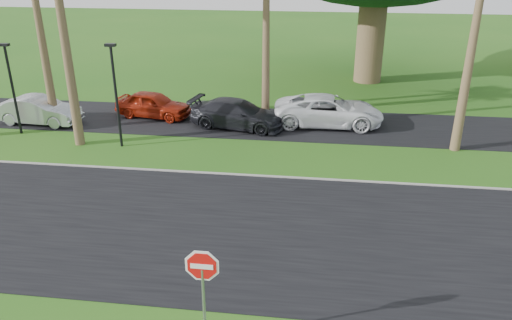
{
  "coord_description": "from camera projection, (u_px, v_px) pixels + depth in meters",
  "views": [
    {
      "loc": [
        2.8,
        -11.72,
        8.45
      ],
      "look_at": [
        0.83,
        3.54,
        1.8
      ],
      "focal_mm": 35.0,
      "sensor_mm": 36.0,
      "label": 1
    }
  ],
  "objects": [
    {
      "name": "road",
      "position": [
        225.0,
        228.0,
        16.17
      ],
      "size": [
        120.0,
        8.0,
        0.02
      ],
      "primitive_type": "cube",
      "color": "black",
      "rests_on": "ground"
    },
    {
      "name": "stop_sign_near",
      "position": [
        203.0,
        278.0,
        10.86
      ],
      "size": [
        1.05,
        0.07,
        2.62
      ],
      "color": "gray",
      "rests_on": "ground"
    },
    {
      "name": "ground",
      "position": [
        212.0,
        264.0,
        14.35
      ],
      "size": [
        120.0,
        120.0,
        0.0
      ],
      "primitive_type": "plane",
      "color": "#245816",
      "rests_on": "ground"
    },
    {
      "name": "car_minivan",
      "position": [
        329.0,
        111.0,
        25.14
      ],
      "size": [
        5.51,
        2.63,
        1.52
      ],
      "primitive_type": "imported",
      "rotation": [
        0.0,
        0.0,
        1.59
      ],
      "color": "white",
      "rests_on": "ground"
    },
    {
      "name": "car_dark",
      "position": [
        238.0,
        114.0,
        24.85
      ],
      "size": [
        5.08,
        2.82,
        1.39
      ],
      "primitive_type": "imported",
      "rotation": [
        0.0,
        0.0,
        1.38
      ],
      "color": "black",
      "rests_on": "ground"
    },
    {
      "name": "car_silver",
      "position": [
        39.0,
        111.0,
        25.37
      ],
      "size": [
        4.33,
        1.78,
        1.39
      ],
      "primitive_type": "imported",
      "rotation": [
        0.0,
        0.0,
        1.5
      ],
      "color": "#A0A3A7",
      "rests_on": "ground"
    },
    {
      "name": "parking_strip",
      "position": [
        262.0,
        123.0,
        25.73
      ],
      "size": [
        120.0,
        5.0,
        0.02
      ],
      "primitive_type": "cube",
      "color": "black",
      "rests_on": "ground"
    },
    {
      "name": "streetlight_right",
      "position": [
        115.0,
        90.0,
        21.74
      ],
      "size": [
        0.45,
        0.25,
        4.64
      ],
      "color": "black",
      "rests_on": "ground"
    },
    {
      "name": "streetlight_left",
      "position": [
        12.0,
        83.0,
        23.36
      ],
      "size": [
        0.45,
        0.25,
        4.34
      ],
      "color": "black",
      "rests_on": "ground"
    },
    {
      "name": "car_red",
      "position": [
        153.0,
        105.0,
        26.36
      ],
      "size": [
        4.22,
        2.3,
        1.36
      ],
      "primitive_type": "imported",
      "rotation": [
        0.0,
        0.0,
        1.39
      ],
      "color": "maroon",
      "rests_on": "ground"
    },
    {
      "name": "curb",
      "position": [
        243.0,
        175.0,
        19.85
      ],
      "size": [
        120.0,
        0.12,
        0.06
      ],
      "primitive_type": "cube",
      "color": "gray",
      "rests_on": "ground"
    }
  ]
}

